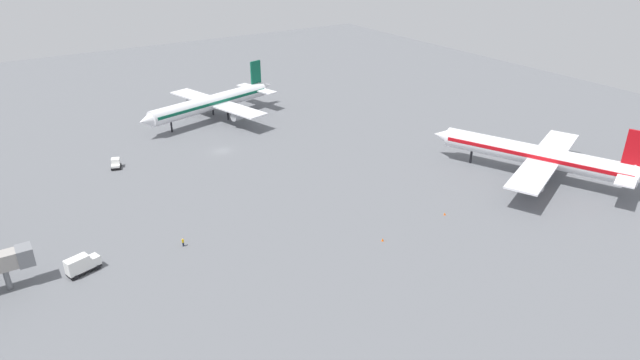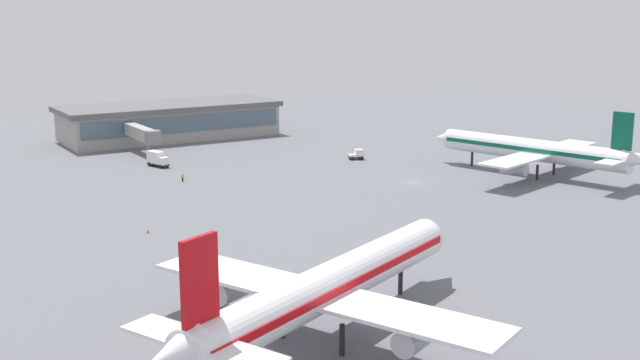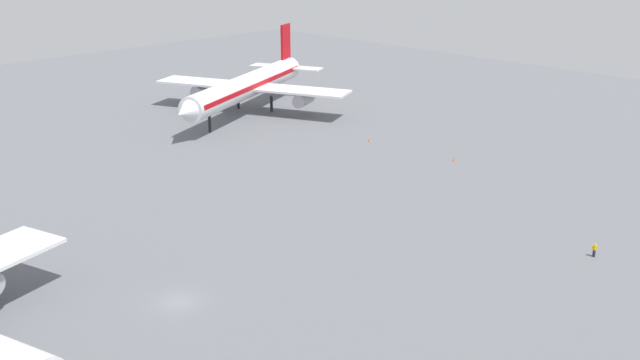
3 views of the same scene
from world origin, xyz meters
name	(u,v)px [view 2 (image 2 of 3)]	position (x,y,z in m)	size (l,w,h in m)	color
ground	(415,182)	(0.00, 0.00, 0.00)	(288.00, 288.00, 0.00)	slate
terminal_building	(170,120)	(21.31, -77.94, 4.69)	(57.29, 21.97, 9.20)	#9E9993
airplane_at_gate	(327,286)	(55.10, 54.64, 5.62)	(48.20, 39.87, 15.45)	white
airplane_taxiing	(535,150)	(-24.66, 8.07, 5.37)	(39.04, 47.78, 14.78)	white
catering_truck	(157,159)	(38.10, -42.10, 1.70)	(3.48, 5.91, 3.30)	black
baggage_tug	(357,154)	(-3.83, -25.98, 1.16)	(3.63, 3.04, 2.30)	black
ground_crew_worker	(183,177)	(39.22, -24.81, 0.85)	(0.54, 0.54, 1.67)	#1E2338
jet_bridge	(142,134)	(36.16, -56.87, 5.13)	(3.13, 17.53, 6.74)	#9E9993
safety_cone_near_gate	(148,231)	(57.76, 7.16, 0.30)	(0.44, 0.44, 0.60)	#EA590C
safety_cone_mid_apron	(198,259)	(56.75, 24.15, 0.30)	(0.44, 0.44, 0.60)	#EA590C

